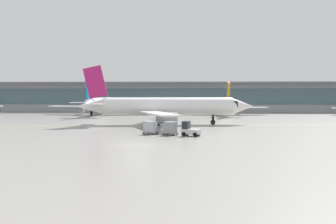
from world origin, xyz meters
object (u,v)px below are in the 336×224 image
Objects in this scene: gate_airplane_1 at (100,104)px; baggage_tug at (190,130)px; gate_airplane_2 at (222,105)px; cargo_dolly_lead at (170,128)px; taxiing_regional_jet at (166,107)px; cargo_dolly_trailing at (150,127)px.

baggage_tug is (24.68, -51.51, -2.22)m from gate_airplane_1.
cargo_dolly_lead is at bearing 163.79° from gate_airplane_2.
taxiing_regional_jet reaches higher than gate_airplane_1.
cargo_dolly_lead is at bearing -90.28° from taxiing_regional_jet.
cargo_dolly_lead is at bearing 180.00° from baggage_tug.
cargo_dolly_lead is (-12.24, -51.57, -1.66)m from gate_airplane_2.
gate_airplane_1 is 52.85m from cargo_dolly_trailing.
baggage_tug is 6.21m from cargo_dolly_trailing.
baggage_tug is at bearing -0.00° from cargo_dolly_trailing.
gate_airplane_1 is at bearing 116.88° from taxiing_regional_jet.
cargo_dolly_trailing is at bearing 180.00° from baggage_tug.
gate_airplane_1 is 34.14m from gate_airplane_2.
gate_airplane_2 is at bearing 100.45° from baggage_tug.
gate_airplane_2 is 9.33× the size of baggage_tug.
gate_airplane_2 is 53.49m from baggage_tug.
taxiing_regional_jet is at bearing 105.86° from cargo_dolly_trailing.
taxiing_regional_jet is at bearing 154.64° from gate_airplane_2.
gate_airplane_1 is at bearing 89.01° from gate_airplane_2.
gate_airplane_2 is 0.79× the size of taxiing_regional_jet.
gate_airplane_1 is at bearing 134.06° from cargo_dolly_lead.
baggage_tug is (4.39, -19.24, -2.53)m from taxiing_regional_jet.
gate_airplane_1 reaches higher than cargo_dolly_trailing.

